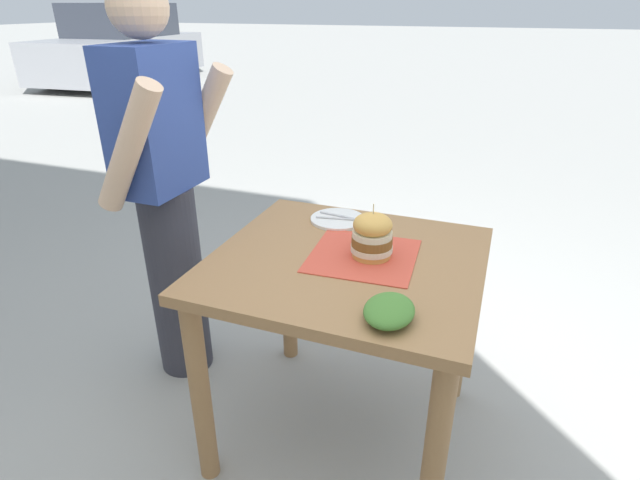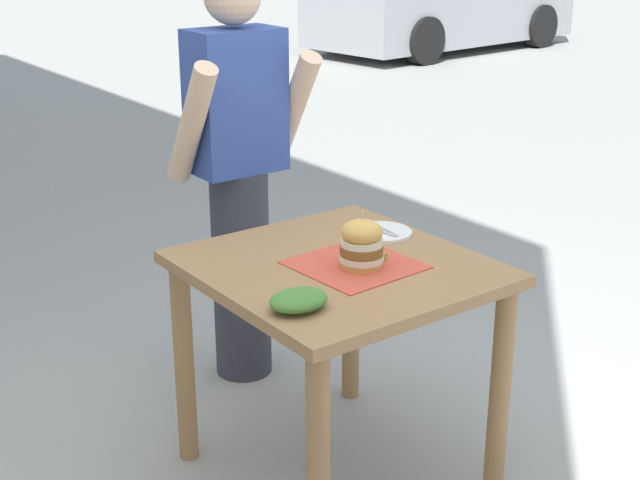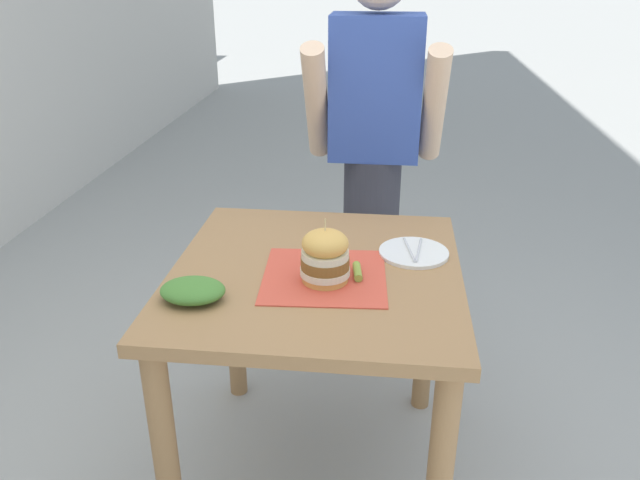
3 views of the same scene
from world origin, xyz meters
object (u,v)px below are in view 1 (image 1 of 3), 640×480
sandwich (372,235)px  parked_car_mid_block (122,47)px  pickle_spear (367,240)px  diner_across_table (165,192)px  side_salad (389,311)px  side_plate_with_forks (338,219)px  patio_table (346,294)px

sandwich → parked_car_mid_block: size_ratio=0.04×
pickle_spear → diner_across_table: diner_across_table is taller
sandwich → side_salad: bearing=-157.3°
pickle_spear → parked_car_mid_block: (7.79, 7.74, -0.09)m
pickle_spear → diner_across_table: 0.88m
pickle_spear → diner_across_table: bearing=89.2°
pickle_spear → side_plate_with_forks: 0.24m
side_salad → pickle_spear: bearing=23.0°
side_salad → parked_car_mid_block: size_ratio=0.04×
sandwich → pickle_spear: (0.09, 0.04, -0.07)m
side_salad → diner_across_table: bearing=66.9°
side_plate_with_forks → parked_car_mid_block: bearing=44.8°
side_plate_with_forks → side_salad: bearing=-149.7°
pickle_spear → parked_car_mid_block: size_ratio=0.02×
pickle_spear → parked_car_mid_block: parked_car_mid_block is taller
pickle_spear → side_salad: size_ratio=0.50×
side_plate_with_forks → patio_table: bearing=-155.5°
side_salad → diner_across_table: size_ratio=0.11×
diner_across_table → parked_car_mid_block: diner_across_table is taller
patio_table → diner_across_table: bearing=80.6°
pickle_spear → sandwich: bearing=-155.7°
sandwich → parked_car_mid_block: (7.88, 7.78, -0.16)m
side_plate_with_forks → diner_across_table: size_ratio=0.13×
sandwich → patio_table: bearing=114.4°
side_plate_with_forks → diner_across_table: 0.73m
side_plate_with_forks → parked_car_mid_block: size_ratio=0.05×
side_plate_with_forks → parked_car_mid_block: (7.62, 7.57, -0.08)m
patio_table → diner_across_table: diner_across_table is taller
side_plate_with_forks → side_salad: size_ratio=1.22×
patio_table → parked_car_mid_block: bearing=44.2°
side_plate_with_forks → pickle_spear: bearing=-134.9°
side_salad → diner_across_table: (0.45, 1.06, 0.06)m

